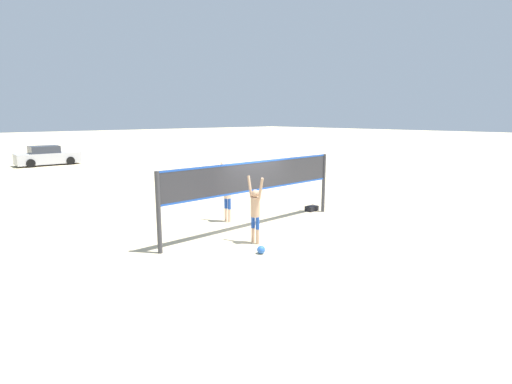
{
  "coord_description": "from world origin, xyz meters",
  "views": [
    {
      "loc": [
        -9.0,
        -9.79,
        3.82
      ],
      "look_at": [
        0.0,
        0.0,
        1.29
      ],
      "focal_mm": 28.0,
      "sensor_mm": 36.0,
      "label": 1
    }
  ],
  "objects_px": {
    "player_spiker": "(255,209)",
    "player_blocker": "(227,191)",
    "volleyball_net": "(256,182)",
    "volleyball": "(261,250)",
    "gear_bag": "(312,208)",
    "parked_car_mid": "(47,156)"
  },
  "relations": [
    {
      "from": "gear_bag",
      "to": "player_blocker",
      "type": "bearing_deg",
      "value": 164.62
    },
    {
      "from": "volleyball_net",
      "to": "gear_bag",
      "type": "bearing_deg",
      "value": 6.56
    },
    {
      "from": "volleyball_net",
      "to": "player_blocker",
      "type": "bearing_deg",
      "value": 95.55
    },
    {
      "from": "volleyball",
      "to": "gear_bag",
      "type": "bearing_deg",
      "value": 25.0
    },
    {
      "from": "parked_car_mid",
      "to": "volleyball",
      "type": "bearing_deg",
      "value": -91.54
    },
    {
      "from": "gear_bag",
      "to": "volleyball_net",
      "type": "bearing_deg",
      "value": -173.44
    },
    {
      "from": "parked_car_mid",
      "to": "volleyball_net",
      "type": "bearing_deg",
      "value": -88.07
    },
    {
      "from": "player_spiker",
      "to": "player_blocker",
      "type": "distance_m",
      "value": 2.73
    },
    {
      "from": "player_blocker",
      "to": "parked_car_mid",
      "type": "height_order",
      "value": "player_blocker"
    },
    {
      "from": "volleyball_net",
      "to": "player_spiker",
      "type": "height_order",
      "value": "volleyball_net"
    },
    {
      "from": "player_blocker",
      "to": "parked_car_mid",
      "type": "distance_m",
      "value": 23.23
    },
    {
      "from": "volleyball_net",
      "to": "volleyball",
      "type": "xyz_separation_m",
      "value": [
        -1.62,
        -1.98,
        -1.5
      ]
    },
    {
      "from": "player_spiker",
      "to": "parked_car_mid",
      "type": "bearing_deg",
      "value": -2.82
    },
    {
      "from": "volleyball",
      "to": "gear_bag",
      "type": "height_order",
      "value": "volleyball"
    },
    {
      "from": "player_spiker",
      "to": "gear_bag",
      "type": "relative_size",
      "value": 4.07
    },
    {
      "from": "player_spiker",
      "to": "player_blocker",
      "type": "relative_size",
      "value": 0.94
    },
    {
      "from": "player_blocker",
      "to": "gear_bag",
      "type": "relative_size",
      "value": 4.31
    },
    {
      "from": "volleyball_net",
      "to": "gear_bag",
      "type": "distance_m",
      "value": 3.81
    },
    {
      "from": "player_spiker",
      "to": "volleyball",
      "type": "height_order",
      "value": "player_spiker"
    },
    {
      "from": "parked_car_mid",
      "to": "player_spiker",
      "type": "bearing_deg",
      "value": -90.5
    },
    {
      "from": "player_blocker",
      "to": "player_spiker",
      "type": "bearing_deg",
      "value": -20.71
    },
    {
      "from": "gear_bag",
      "to": "volleyball",
      "type": "bearing_deg",
      "value": -155.0
    }
  ]
}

